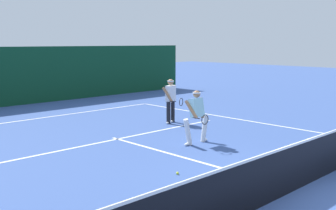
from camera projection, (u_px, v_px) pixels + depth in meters
ground_plane at (297, 189)px, 8.49m from camera, size 80.00×80.00×0.00m
court_line_baseline_far at (42, 118)px, 16.44m from camera, size 10.93×0.10×0.01m
court_line_service at (118, 139)px, 12.86m from camera, size 8.91×0.10×0.01m
court_line_centre at (185, 158)px, 10.76m from camera, size 0.10×6.40×0.01m
tennis_net at (298, 165)px, 8.41m from camera, size 11.97×0.09×1.10m
player_near at (197, 115)px, 12.16m from camera, size 1.03×0.85×1.62m
player_far at (171, 99)px, 15.29m from camera, size 0.66×0.88×1.66m
tennis_ball at (178, 173)px, 9.42m from camera, size 0.07×0.07×0.07m
back_fence_windscreen at (0, 77)px, 19.03m from camera, size 22.99×0.12×2.81m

